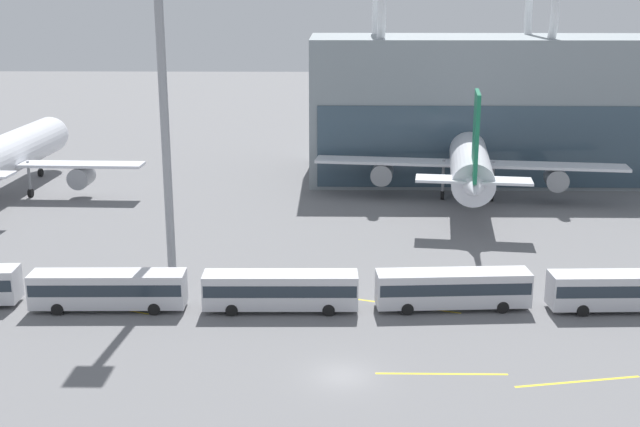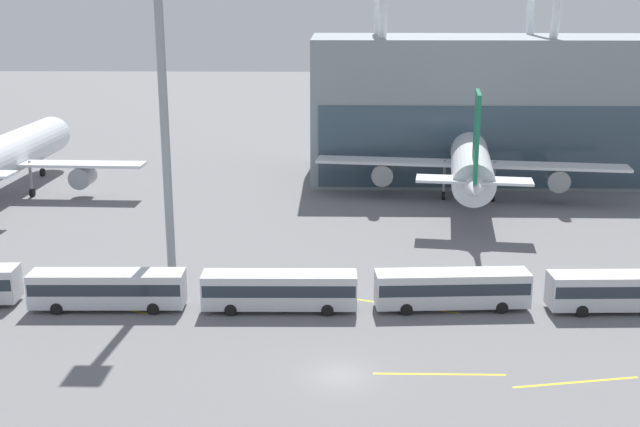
{
  "view_description": "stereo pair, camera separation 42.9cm",
  "coord_description": "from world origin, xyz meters",
  "px_view_note": "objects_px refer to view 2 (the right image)",
  "views": [
    {
      "loc": [
        -0.67,
        -49.59,
        25.04
      ],
      "look_at": [
        -1.97,
        27.06,
        4.0
      ],
      "focal_mm": 45.0,
      "sensor_mm": 36.0,
      "label": 1
    },
    {
      "loc": [
        -0.24,
        -49.58,
        25.04
      ],
      "look_at": [
        -1.97,
        27.06,
        4.0
      ],
      "focal_mm": 45.0,
      "sensor_mm": 36.0,
      "label": 2
    }
  ],
  "objects_px": {
    "shuttle_bus_2": "(280,289)",
    "floodlight_mast": "(162,74)",
    "airliner_at_gate_far": "(470,157)",
    "shuttle_bus_1": "(108,287)",
    "shuttle_bus_4": "(626,289)",
    "airliner_at_gate_near": "(6,156)",
    "shuttle_bus_3": "(452,287)"
  },
  "relations": [
    {
      "from": "shuttle_bus_2",
      "to": "shuttle_bus_3",
      "type": "relative_size",
      "value": 0.99
    },
    {
      "from": "shuttle_bus_2",
      "to": "airliner_at_gate_far",
      "type": "bearing_deg",
      "value": 59.39
    },
    {
      "from": "airliner_at_gate_far",
      "to": "shuttle_bus_3",
      "type": "height_order",
      "value": "airliner_at_gate_far"
    },
    {
      "from": "shuttle_bus_1",
      "to": "shuttle_bus_4",
      "type": "distance_m",
      "value": 42.26
    },
    {
      "from": "airliner_at_gate_far",
      "to": "shuttle_bus_1",
      "type": "height_order",
      "value": "airliner_at_gate_far"
    },
    {
      "from": "airliner_at_gate_far",
      "to": "shuttle_bus_4",
      "type": "height_order",
      "value": "airliner_at_gate_far"
    },
    {
      "from": "shuttle_bus_2",
      "to": "floodlight_mast",
      "type": "relative_size",
      "value": 0.41
    },
    {
      "from": "airliner_at_gate_far",
      "to": "floodlight_mast",
      "type": "distance_m",
      "value": 44.72
    },
    {
      "from": "airliner_at_gate_far",
      "to": "shuttle_bus_4",
      "type": "relative_size",
      "value": 3.32
    },
    {
      "from": "airliner_at_gate_far",
      "to": "shuttle_bus_3",
      "type": "xyz_separation_m",
      "value": [
        -7.04,
        -36.64,
        -3.6
      ]
    },
    {
      "from": "airliner_at_gate_near",
      "to": "shuttle_bus_1",
      "type": "distance_m",
      "value": 45.08
    },
    {
      "from": "shuttle_bus_1",
      "to": "shuttle_bus_4",
      "type": "xyz_separation_m",
      "value": [
        42.26,
        0.5,
        0.0
      ]
    },
    {
      "from": "floodlight_mast",
      "to": "shuttle_bus_3",
      "type": "bearing_deg",
      "value": -17.68
    },
    {
      "from": "shuttle_bus_1",
      "to": "shuttle_bus_4",
      "type": "height_order",
      "value": "same"
    },
    {
      "from": "floodlight_mast",
      "to": "airliner_at_gate_far",
      "type": "bearing_deg",
      "value": 42.22
    },
    {
      "from": "airliner_at_gate_far",
      "to": "shuttle_bus_1",
      "type": "distance_m",
      "value": 51.44
    },
    {
      "from": "shuttle_bus_4",
      "to": "shuttle_bus_1",
      "type": "bearing_deg",
      "value": 178.52
    },
    {
      "from": "airliner_at_gate_near",
      "to": "airliner_at_gate_far",
      "type": "distance_m",
      "value": 58.74
    },
    {
      "from": "shuttle_bus_3",
      "to": "floodlight_mast",
      "type": "xyz_separation_m",
      "value": [
        -24.67,
        7.86,
        16.48
      ]
    },
    {
      "from": "shuttle_bus_1",
      "to": "shuttle_bus_2",
      "type": "distance_m",
      "value": 14.09
    },
    {
      "from": "airliner_at_gate_near",
      "to": "shuttle_bus_4",
      "type": "bearing_deg",
      "value": -118.34
    },
    {
      "from": "shuttle_bus_3",
      "to": "shuttle_bus_4",
      "type": "bearing_deg",
      "value": -4.6
    },
    {
      "from": "airliner_at_gate_near",
      "to": "shuttle_bus_2",
      "type": "height_order",
      "value": "airliner_at_gate_near"
    },
    {
      "from": "airliner_at_gate_near",
      "to": "floodlight_mast",
      "type": "relative_size",
      "value": 1.17
    },
    {
      "from": "shuttle_bus_2",
      "to": "floodlight_mast",
      "type": "distance_m",
      "value": 21.35
    },
    {
      "from": "airliner_at_gate_far",
      "to": "shuttle_bus_4",
      "type": "bearing_deg",
      "value": -161.75
    },
    {
      "from": "airliner_at_gate_near",
      "to": "shuttle_bus_4",
      "type": "xyz_separation_m",
      "value": [
        65.77,
        -37.82,
        -3.28
      ]
    },
    {
      "from": "shuttle_bus_4",
      "to": "floodlight_mast",
      "type": "bearing_deg",
      "value": 166.12
    },
    {
      "from": "shuttle_bus_1",
      "to": "shuttle_bus_3",
      "type": "height_order",
      "value": "same"
    },
    {
      "from": "airliner_at_gate_near",
      "to": "shuttle_bus_3",
      "type": "xyz_separation_m",
      "value": [
        51.69,
        -37.65,
        -3.28
      ]
    },
    {
      "from": "shuttle_bus_3",
      "to": "floodlight_mast",
      "type": "bearing_deg",
      "value": 158.42
    },
    {
      "from": "airliner_at_gate_far",
      "to": "floodlight_mast",
      "type": "bearing_deg",
      "value": 139.63
    }
  ]
}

